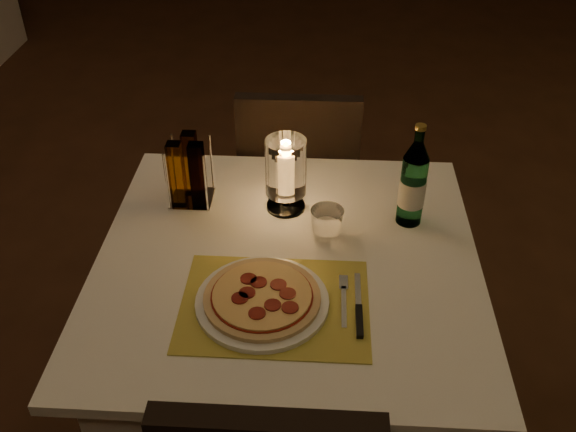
# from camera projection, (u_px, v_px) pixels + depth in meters

# --- Properties ---
(floor) EXTENTS (8.00, 10.00, 0.02)m
(floor) POSITION_uv_depth(u_px,v_px,m) (353.00, 372.00, 2.32)
(floor) COLOR #432615
(floor) RESTS_ON ground
(main_table) EXTENTS (1.00, 1.00, 0.74)m
(main_table) POSITION_uv_depth(u_px,v_px,m) (288.00, 352.00, 1.90)
(main_table) COLOR white
(main_table) RESTS_ON ground
(chair_far) EXTENTS (0.42, 0.42, 0.90)m
(chair_far) POSITION_uv_depth(u_px,v_px,m) (299.00, 172.00, 2.37)
(chair_far) COLOR black
(chair_far) RESTS_ON ground
(placemat) EXTENTS (0.45, 0.34, 0.00)m
(placemat) POSITION_uv_depth(u_px,v_px,m) (275.00, 305.00, 1.53)
(placemat) COLOR gold
(placemat) RESTS_ON main_table
(plate) EXTENTS (0.32, 0.32, 0.01)m
(plate) POSITION_uv_depth(u_px,v_px,m) (262.00, 302.00, 1.53)
(plate) COLOR white
(plate) RESTS_ON placemat
(pizza) EXTENTS (0.28, 0.28, 0.02)m
(pizza) POSITION_uv_depth(u_px,v_px,m) (262.00, 297.00, 1.52)
(pizza) COLOR #D8B77F
(pizza) RESTS_ON plate
(fork) EXTENTS (0.02, 0.18, 0.00)m
(fork) POSITION_uv_depth(u_px,v_px,m) (344.00, 297.00, 1.55)
(fork) COLOR silver
(fork) RESTS_ON placemat
(knife) EXTENTS (0.02, 0.22, 0.01)m
(knife) POSITION_uv_depth(u_px,v_px,m) (359.00, 314.00, 1.50)
(knife) COLOR black
(knife) RESTS_ON placemat
(tumbler) EXTENTS (0.09, 0.09, 0.09)m
(tumbler) POSITION_uv_depth(u_px,v_px,m) (327.00, 224.00, 1.72)
(tumbler) COLOR white
(tumbler) RESTS_ON main_table
(water_bottle) EXTENTS (0.07, 0.07, 0.30)m
(water_bottle) POSITION_uv_depth(u_px,v_px,m) (413.00, 184.00, 1.73)
(water_bottle) COLOR #539B6D
(water_bottle) RESTS_ON main_table
(hurricane_candle) EXTENTS (0.12, 0.12, 0.22)m
(hurricane_candle) POSITION_uv_depth(u_px,v_px,m) (286.00, 170.00, 1.78)
(hurricane_candle) COLOR white
(hurricane_candle) RESTS_ON main_table
(cruet_caddy) EXTENTS (0.12, 0.12, 0.21)m
(cruet_caddy) POSITION_uv_depth(u_px,v_px,m) (189.00, 173.00, 1.83)
(cruet_caddy) COLOR white
(cruet_caddy) RESTS_ON main_table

